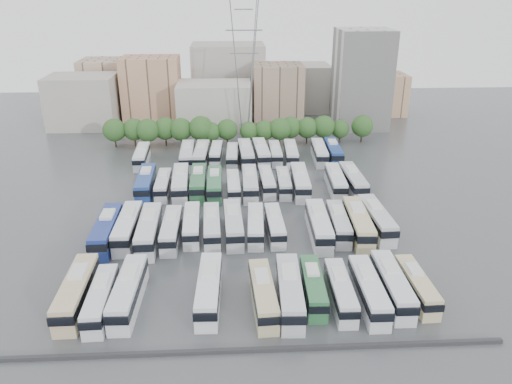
{
  "coord_description": "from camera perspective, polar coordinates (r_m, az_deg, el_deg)",
  "views": [
    {
      "loc": [
        -2.05,
        -76.42,
        37.43
      ],
      "look_at": [
        2.43,
        4.83,
        3.0
      ],
      "focal_mm": 35.0,
      "sensor_mm": 36.0,
      "label": 1
    }
  ],
  "objects": [
    {
      "name": "bus_r3_s12",
      "position": [
        113.61,
        7.26,
        4.53
      ],
      "size": [
        3.35,
        12.56,
        3.9
      ],
      "rotation": [
        0.0,
        0.0,
        -0.05
      ],
      "color": "silver",
      "rests_on": "ground"
    },
    {
      "name": "bus_r2_s6",
      "position": [
        94.77,
        -2.6,
        0.75
      ],
      "size": [
        2.62,
        11.0,
        3.44
      ],
      "rotation": [
        0.0,
        0.0,
        0.02
      ],
      "color": "white",
      "rests_on": "ground"
    },
    {
      "name": "bus_r2_s12",
      "position": [
        97.35,
        9.09,
        1.26
      ],
      "size": [
        3.41,
        12.8,
        3.98
      ],
      "rotation": [
        0.0,
        0.0,
        -0.05
      ],
      "color": "white",
      "rests_on": "ground"
    },
    {
      "name": "bus_r2_s13",
      "position": [
        97.9,
        11.02,
        1.3
      ],
      "size": [
        3.05,
        13.29,
        4.16
      ],
      "rotation": [
        0.0,
        0.0,
        0.01
      ],
      "color": "silver",
      "rests_on": "ground"
    },
    {
      "name": "bus_r2_s9",
      "position": [
        96.18,
        3.18,
        1.09
      ],
      "size": [
        2.74,
        11.13,
        3.47
      ],
      "rotation": [
        0.0,
        0.0,
        -0.03
      ],
      "color": "silver",
      "rests_on": "ground"
    },
    {
      "name": "bus_r2_s1",
      "position": [
        97.35,
        -12.49,
        1.05
      ],
      "size": [
        3.37,
        13.37,
        4.17
      ],
      "rotation": [
        0.0,
        0.0,
        0.04
      ],
      "color": "navy",
      "rests_on": "ground"
    },
    {
      "name": "city_buildings",
      "position": [
        151.3,
        -5.25,
        11.58
      ],
      "size": [
        102.0,
        35.0,
        20.0
      ],
      "color": "#9E998E",
      "rests_on": "ground"
    },
    {
      "name": "bus_r2_s2",
      "position": [
        96.63,
        -10.56,
        0.85
      ],
      "size": [
        2.64,
        11.32,
        3.54
      ],
      "rotation": [
        0.0,
        0.0,
        0.02
      ],
      "color": "silver",
      "rests_on": "ground"
    },
    {
      "name": "bus_r3_s8",
      "position": [
        112.16,
        0.6,
        4.53
      ],
      "size": [
        3.47,
        13.22,
        4.11
      ],
      "rotation": [
        0.0,
        0.0,
        0.05
      ],
      "color": "silver",
      "rests_on": "ground"
    },
    {
      "name": "bus_r0_s8",
      "position": [
        63.16,
        3.87,
        -11.23
      ],
      "size": [
        3.43,
        13.23,
        4.12
      ],
      "rotation": [
        0.0,
        0.0,
        -0.04
      ],
      "color": "silver",
      "rests_on": "ground"
    },
    {
      "name": "bus_r0_s10",
      "position": [
        64.43,
        9.64,
        -11.06
      ],
      "size": [
        2.73,
        11.43,
        3.57
      ],
      "rotation": [
        0.0,
        0.0,
        -0.02
      ],
      "color": "silver",
      "rests_on": "ground"
    },
    {
      "name": "bus_r3_s7",
      "position": [
        111.39,
        -1.15,
        4.4
      ],
      "size": [
        3.41,
        13.3,
        4.14
      ],
      "rotation": [
        0.0,
        0.0,
        0.04
      ],
      "color": "silver",
      "rests_on": "ground"
    },
    {
      "name": "bus_r0_s2",
      "position": [
        64.94,
        -14.38,
        -10.95
      ],
      "size": [
        3.13,
        13.05,
        4.08
      ],
      "rotation": [
        0.0,
        0.0,
        -0.02
      ],
      "color": "silver",
      "rests_on": "ground"
    },
    {
      "name": "electricity_pylon",
      "position": [
        127.87,
        -1.35,
        14.49
      ],
      "size": [
        9.0,
        6.91,
        33.83
      ],
      "color": "slate",
      "rests_on": "ground"
    },
    {
      "name": "bus_r0_s0",
      "position": [
        66.71,
        -19.81,
        -10.64
      ],
      "size": [
        3.15,
        13.35,
        4.17
      ],
      "rotation": [
        0.0,
        0.0,
        0.02
      ],
      "color": "beige",
      "rests_on": "ground"
    },
    {
      "name": "bus_r0_s5",
      "position": [
        63.77,
        -5.4,
        -10.96
      ],
      "size": [
        3.22,
        12.91,
        4.03
      ],
      "rotation": [
        0.0,
        0.0,
        -0.03
      ],
      "color": "white",
      "rests_on": "ground"
    },
    {
      "name": "bus_r2_s7",
      "position": [
        95.06,
        -0.7,
        1.04
      ],
      "size": [
        2.98,
        12.93,
        4.05
      ],
      "rotation": [
        0.0,
        0.0,
        -0.01
      ],
      "color": "silver",
      "rests_on": "ground"
    },
    {
      "name": "bus_r1_s10",
      "position": [
        79.25,
        7.19,
        -3.77
      ],
      "size": [
        3.33,
        13.43,
        4.19
      ],
      "rotation": [
        0.0,
        0.0,
        -0.03
      ],
      "color": "silver",
      "rests_on": "ground"
    },
    {
      "name": "bus_r3_s5",
      "position": [
        113.02,
        -4.57,
        4.44
      ],
      "size": [
        2.95,
        11.3,
        3.51
      ],
      "rotation": [
        0.0,
        0.0,
        -0.05
      ],
      "color": "silver",
      "rests_on": "ground"
    },
    {
      "name": "bus_r1_s11",
      "position": [
        80.84,
        9.41,
        -3.51
      ],
      "size": [
        3.23,
        12.1,
        3.76
      ],
      "rotation": [
        0.0,
        0.0,
        -0.05
      ],
      "color": "silver",
      "rests_on": "ground"
    },
    {
      "name": "bus_r1_s3",
      "position": [
        78.92,
        -9.65,
        -4.22
      ],
      "size": [
        2.65,
        11.99,
        3.76
      ],
      "rotation": [
        0.0,
        0.0,
        0.0
      ],
      "color": "silver",
      "rests_on": "ground"
    },
    {
      "name": "apartment_tower",
      "position": [
        141.3,
        11.96,
        12.5
      ],
      "size": [
        14.0,
        14.0,
        26.0
      ],
      "primitive_type": "cube",
      "color": "silver",
      "rests_on": "ground"
    },
    {
      "name": "bus_r2_s3",
      "position": [
        96.06,
        -8.62,
        1.07
      ],
      "size": [
        3.62,
        13.59,
        4.22
      ],
      "rotation": [
        0.0,
        0.0,
        0.05
      ],
      "color": "silver",
      "rests_on": "ground"
    },
    {
      "name": "parapet",
      "position": [
        57.2,
        -0.36,
        -17.61
      ],
      "size": [
        56.0,
        0.5,
        0.5
      ],
      "primitive_type": "cube",
      "color": "#2D2D30",
      "rests_on": "ground"
    },
    {
      "name": "bus_r1_s12",
      "position": [
        80.95,
        11.6,
        -3.45
      ],
      "size": [
        3.67,
        13.76,
        4.27
      ],
      "rotation": [
        0.0,
        0.0,
        -0.05
      ],
      "color": "beige",
      "rests_on": "ground"
    },
    {
      "name": "bus_r1_s0",
      "position": [
        80.48,
        -16.7,
        -4.18
      ],
      "size": [
        3.13,
        13.46,
        4.21
      ],
      "rotation": [
        0.0,
        0.0,
        0.02
      ],
      "color": "navy",
      "rests_on": "ground"
    },
    {
      "name": "bus_r3_s0",
      "position": [
        113.34,
        -12.92,
        4.04
      ],
      "size": [
        3.09,
        12.1,
        3.77
      ],
      "rotation": [
        0.0,
        0.0,
        0.04
      ],
      "color": "silver",
      "rests_on": "ground"
    },
    {
      "name": "bus_r3_s9",
      "position": [
        112.77,
        2.23,
        4.46
      ],
      "size": [
        2.63,
        11.31,
        3.54
      ],
      "rotation": [
        0.0,
        0.0,
        -0.01
      ],
      "color": "silver",
      "rests_on": "ground"
    },
    {
      "name": "bus_r0_s9",
      "position": [
        64.83,
        6.54,
        -10.65
      ],
      "size": [
        2.87,
        11.36,
        3.54
      ],
      "rotation": [
        0.0,
        0.0,
        -0.04
      ],
      "color": "#2E6D3E",
      "rests_on": "ground"
    },
    {
      "name": "bus_r1_s4",
      "position": [
        80.16,
        -7.35,
        -3.67
      ],
      "size": [
        2.95,
        11.7,
        3.64
      ],
      "rotation": [
        0.0,
        0.0,
        0.04
      ],
      "color": "white",
      "rests_on": "ground"
    },
    {
      "name": "bus_r3_s3",
      "position": [
        111.56,
        -7.87,
        4.21
      ],
      "size": [
        3.13,
        13.15,
        4.11
      ],
      "rotation": [
        0.0,
        0.0,
        0.02
      ],
      "color": "silver",
      "rests_on": "ground"
    },
    {
      "name": "ground",
      "position": [
        85.12,
        -1.46,
        -3.16
      ],
      "size": [
        220.0,
        220.0,
        0.0
      ],
      "primitive_type": "plane",
      "color": "#424447",
      "rests_on": "ground"
    },
    {
      "name": "bus_r1_s6",
      "position": [
        79.36,
        -2.61,
        -3.64
      ],
      "size": [
        3.23,
        12.82,
        4.0
      ],
      "rotation": [
        0.0,
        0.0,
        0.04
      ],
      "color": "silver",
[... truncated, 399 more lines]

